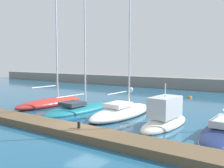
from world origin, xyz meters
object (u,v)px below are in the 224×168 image
(sailboat_red_nearest, at_px, (51,102))
(sailboat_teal_second, at_px, (79,108))
(motorboat_ivory_fourth, at_px, (165,119))
(sailboat_white_third, at_px, (122,112))
(mooring_buoy_orange, at_px, (190,98))
(dock_bollard, at_px, (79,125))
(mooring_buoy_white, at_px, (131,89))

(sailboat_red_nearest, height_order, sailboat_teal_second, sailboat_red_nearest)
(sailboat_red_nearest, xyz_separation_m, motorboat_ivory_fourth, (13.75, -1.18, 0.13))
(sailboat_red_nearest, distance_m, sailboat_white_third, 9.22)
(sailboat_teal_second, distance_m, sailboat_white_third, 4.81)
(motorboat_ivory_fourth, distance_m, mooring_buoy_orange, 15.74)
(sailboat_teal_second, bearing_deg, sailboat_red_nearest, 89.49)
(motorboat_ivory_fourth, bearing_deg, sailboat_white_third, 81.07)
(dock_bollard, bearing_deg, sailboat_red_nearest, 146.62)
(motorboat_ivory_fourth, xyz_separation_m, dock_bollard, (-3.83, -5.36, 0.13))
(sailboat_red_nearest, relative_size, motorboat_ivory_fourth, 2.56)
(sailboat_red_nearest, bearing_deg, mooring_buoy_orange, -34.57)
(sailboat_teal_second, relative_size, mooring_buoy_white, 21.59)
(sailboat_red_nearest, bearing_deg, sailboat_teal_second, -91.72)
(sailboat_red_nearest, relative_size, sailboat_teal_second, 1.02)
(motorboat_ivory_fourth, distance_m, dock_bollard, 6.59)
(sailboat_red_nearest, relative_size, mooring_buoy_orange, 29.43)
(mooring_buoy_orange, bearing_deg, sailboat_white_third, -97.49)
(mooring_buoy_orange, relative_size, dock_bollard, 1.25)
(sailboat_red_nearest, xyz_separation_m, dock_bollard, (9.93, -6.54, 0.25))
(sailboat_teal_second, bearing_deg, dock_bollard, -133.80)
(dock_bollard, bearing_deg, motorboat_ivory_fourth, 54.46)
(sailboat_white_third, distance_m, dock_bollard, 6.58)
(sailboat_red_nearest, bearing_deg, motorboat_ivory_fourth, -91.71)
(sailboat_red_nearest, distance_m, dock_bollard, 11.89)
(sailboat_red_nearest, height_order, dock_bollard, sailboat_red_nearest)
(sailboat_teal_second, xyz_separation_m, dock_bollard, (5.50, -6.16, 0.49))
(motorboat_ivory_fourth, bearing_deg, sailboat_red_nearest, 90.65)
(motorboat_ivory_fourth, height_order, mooring_buoy_white, motorboat_ivory_fourth)
(sailboat_white_third, distance_m, motorboat_ivory_fourth, 4.69)
(sailboat_white_third, bearing_deg, sailboat_teal_second, 96.91)
(sailboat_teal_second, height_order, sailboat_white_third, sailboat_teal_second)
(sailboat_teal_second, bearing_deg, sailboat_white_third, -81.16)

